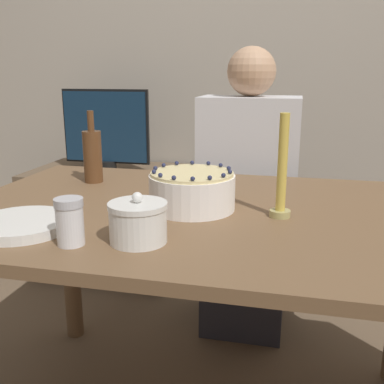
{
  "coord_description": "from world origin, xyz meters",
  "views": [
    {
      "loc": [
        0.25,
        -1.16,
        1.09
      ],
      "look_at": [
        -0.03,
        -0.01,
        0.78
      ],
      "focal_mm": 42.0,
      "sensor_mm": 36.0,
      "label": 1
    }
  ],
  "objects_px": {
    "bottle": "(93,155)",
    "cake": "(192,191)",
    "candle": "(282,176)",
    "sugar_shaker": "(70,221)",
    "sugar_bowl": "(138,222)",
    "tv_monitor": "(106,129)",
    "person_man_blue_shirt": "(247,213)"
  },
  "relations": [
    {
      "from": "sugar_bowl",
      "to": "sugar_shaker",
      "type": "xyz_separation_m",
      "value": [
        -0.14,
        -0.05,
        0.01
      ]
    },
    {
      "from": "sugar_shaker",
      "to": "candle",
      "type": "bearing_deg",
      "value": 34.76
    },
    {
      "from": "tv_monitor",
      "to": "cake",
      "type": "bearing_deg",
      "value": -56.15
    },
    {
      "from": "sugar_shaker",
      "to": "person_man_blue_shirt",
      "type": "height_order",
      "value": "person_man_blue_shirt"
    },
    {
      "from": "bottle",
      "to": "sugar_bowl",
      "type": "bearing_deg",
      "value": -55.69
    },
    {
      "from": "sugar_bowl",
      "to": "tv_monitor",
      "type": "xyz_separation_m",
      "value": [
        -0.67,
        1.36,
        0.03
      ]
    },
    {
      "from": "cake",
      "to": "tv_monitor",
      "type": "height_order",
      "value": "tv_monitor"
    },
    {
      "from": "sugar_bowl",
      "to": "sugar_shaker",
      "type": "height_order",
      "value": "sugar_bowl"
    },
    {
      "from": "bottle",
      "to": "candle",
      "type": "bearing_deg",
      "value": -21.16
    },
    {
      "from": "bottle",
      "to": "cake",
      "type": "bearing_deg",
      "value": -29.93
    },
    {
      "from": "sugar_shaker",
      "to": "candle",
      "type": "xyz_separation_m",
      "value": [
        0.44,
        0.3,
        0.06
      ]
    },
    {
      "from": "sugar_shaker",
      "to": "tv_monitor",
      "type": "distance_m",
      "value": 1.51
    },
    {
      "from": "sugar_bowl",
      "to": "cake",
      "type": "bearing_deg",
      "value": 77.73
    },
    {
      "from": "cake",
      "to": "bottle",
      "type": "relative_size",
      "value": 0.97
    },
    {
      "from": "cake",
      "to": "candle",
      "type": "distance_m",
      "value": 0.25
    },
    {
      "from": "candle",
      "to": "sugar_shaker",
      "type": "bearing_deg",
      "value": -145.24
    },
    {
      "from": "sugar_bowl",
      "to": "sugar_shaker",
      "type": "relative_size",
      "value": 1.25
    },
    {
      "from": "candle",
      "to": "person_man_blue_shirt",
      "type": "xyz_separation_m",
      "value": [
        -0.16,
        0.68,
        -0.32
      ]
    },
    {
      "from": "person_man_blue_shirt",
      "to": "tv_monitor",
      "type": "xyz_separation_m",
      "value": [
        -0.82,
        0.43,
        0.28
      ]
    },
    {
      "from": "sugar_shaker",
      "to": "sugar_bowl",
      "type": "bearing_deg",
      "value": 19.71
    },
    {
      "from": "candle",
      "to": "person_man_blue_shirt",
      "type": "relative_size",
      "value": 0.23
    },
    {
      "from": "person_man_blue_shirt",
      "to": "candle",
      "type": "bearing_deg",
      "value": 102.9
    },
    {
      "from": "candle",
      "to": "bottle",
      "type": "bearing_deg",
      "value": 158.84
    },
    {
      "from": "cake",
      "to": "tv_monitor",
      "type": "distance_m",
      "value": 1.31
    },
    {
      "from": "candle",
      "to": "tv_monitor",
      "type": "height_order",
      "value": "tv_monitor"
    },
    {
      "from": "bottle",
      "to": "tv_monitor",
      "type": "xyz_separation_m",
      "value": [
        -0.33,
        0.86,
        -0.02
      ]
    },
    {
      "from": "sugar_bowl",
      "to": "sugar_shaker",
      "type": "bearing_deg",
      "value": -160.29
    },
    {
      "from": "candle",
      "to": "sugar_bowl",
      "type": "bearing_deg",
      "value": -139.66
    },
    {
      "from": "candle",
      "to": "tv_monitor",
      "type": "xyz_separation_m",
      "value": [
        -0.97,
        1.11,
        -0.04
      ]
    },
    {
      "from": "cake",
      "to": "bottle",
      "type": "bearing_deg",
      "value": 150.07
    },
    {
      "from": "sugar_shaker",
      "to": "bottle",
      "type": "bearing_deg",
      "value": 110.34
    },
    {
      "from": "cake",
      "to": "candle",
      "type": "height_order",
      "value": "candle"
    }
  ]
}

